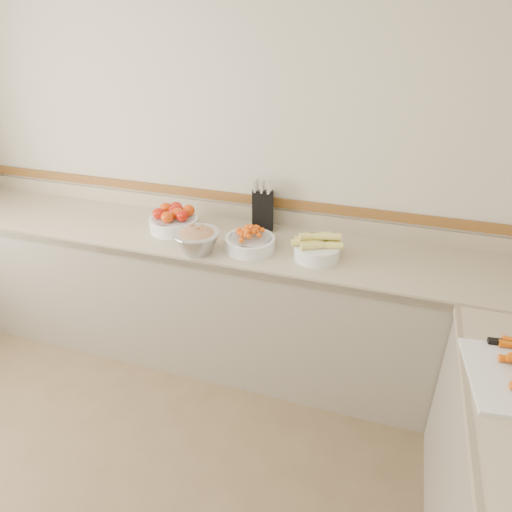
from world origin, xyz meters
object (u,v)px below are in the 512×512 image
(rhubarb_bowl, at_px, (197,240))
(corn_bowl, at_px, (317,248))
(knife_block, at_px, (263,209))
(tomato_bowl, at_px, (174,219))
(cherry_tomato_bowl, at_px, (250,241))

(rhubarb_bowl, bearing_deg, corn_bowl, 11.94)
(knife_block, distance_m, tomato_bowl, 0.57)
(knife_block, bearing_deg, corn_bowl, -35.06)
(corn_bowl, height_order, rhubarb_bowl, corn_bowl)
(knife_block, bearing_deg, cherry_tomato_bowl, -86.61)
(tomato_bowl, xyz_separation_m, rhubarb_bowl, (0.27, -0.24, 0.01))
(tomato_bowl, distance_m, corn_bowl, 0.94)
(knife_block, xyz_separation_m, cherry_tomato_bowl, (0.02, -0.31, -0.08))
(tomato_bowl, height_order, corn_bowl, corn_bowl)
(knife_block, bearing_deg, rhubarb_bowl, -121.32)
(knife_block, distance_m, corn_bowl, 0.51)
(cherry_tomato_bowl, xyz_separation_m, rhubarb_bowl, (-0.28, -0.12, 0.02))
(tomato_bowl, relative_size, rhubarb_bowl, 1.15)
(cherry_tomato_bowl, xyz_separation_m, corn_bowl, (0.39, 0.02, 0.00))
(cherry_tomato_bowl, height_order, rhubarb_bowl, same)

